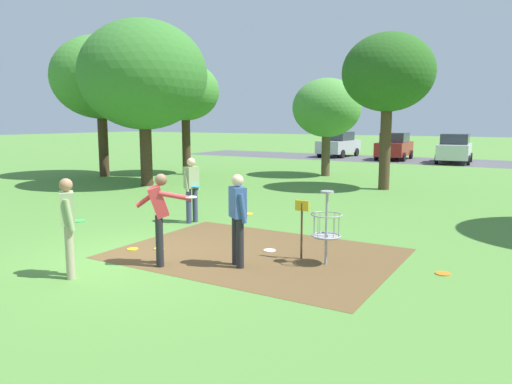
% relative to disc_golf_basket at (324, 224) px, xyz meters
% --- Properties ---
extents(ground_plane, '(160.00, 160.00, 0.00)m').
position_rel_disc_golf_basket_xyz_m(ground_plane, '(-3.21, -1.52, -0.75)').
color(ground_plane, '#518438').
extents(dirt_tee_pad, '(5.45, 3.94, 0.01)m').
position_rel_disc_golf_basket_xyz_m(dirt_tee_pad, '(-1.44, -0.04, -0.75)').
color(dirt_tee_pad, brown).
rests_on(dirt_tee_pad, ground).
extents(disc_golf_basket, '(0.98, 0.58, 1.39)m').
position_rel_disc_golf_basket_xyz_m(disc_golf_basket, '(0.00, 0.00, 0.00)').
color(disc_golf_basket, '#9E9EA3').
rests_on(disc_golf_basket, ground).
extents(player_foreground_watching, '(0.43, 0.49, 1.71)m').
position_rel_disc_golf_basket_xyz_m(player_foreground_watching, '(-4.41, 1.69, 0.21)').
color(player_foreground_watching, '#384260').
rests_on(player_foreground_watching, ground).
extents(player_throwing, '(0.47, 0.45, 1.71)m').
position_rel_disc_golf_basket_xyz_m(player_throwing, '(-1.29, -0.94, 0.21)').
color(player_throwing, '#232328').
rests_on(player_throwing, ground).
extents(player_waiting_left, '(1.10, 0.64, 1.71)m').
position_rel_disc_golf_basket_xyz_m(player_waiting_left, '(-2.57, -1.60, 0.23)').
color(player_waiting_left, '#232328').
rests_on(player_waiting_left, ground).
extents(player_waiting_right, '(0.47, 0.45, 1.71)m').
position_rel_disc_golf_basket_xyz_m(player_waiting_right, '(-3.43, -2.92, 0.21)').
color(player_waiting_right, tan).
rests_on(player_waiting_right, ground).
extents(frisbee_near_basket, '(0.25, 0.25, 0.02)m').
position_rel_disc_golf_basket_xyz_m(frisbee_near_basket, '(-1.30, 0.28, -0.74)').
color(frisbee_near_basket, white).
rests_on(frisbee_near_basket, ground).
extents(frisbee_by_tee, '(0.23, 0.23, 0.02)m').
position_rel_disc_golf_basket_xyz_m(frisbee_by_tee, '(-3.81, -1.09, -0.74)').
color(frisbee_by_tee, gold).
rests_on(frisbee_by_tee, ground).
extents(frisbee_mid_grass, '(0.21, 0.21, 0.02)m').
position_rel_disc_golf_basket_xyz_m(frisbee_mid_grass, '(-3.36, -0.79, -0.74)').
color(frisbee_mid_grass, gold).
rests_on(frisbee_mid_grass, ground).
extents(frisbee_far_left, '(0.26, 0.26, 0.02)m').
position_rel_disc_golf_basket_xyz_m(frisbee_far_left, '(2.05, 0.49, -0.74)').
color(frisbee_far_left, orange).
rests_on(frisbee_far_left, ground).
extents(tree_near_left, '(5.11, 5.11, 6.64)m').
position_rel_disc_golf_basket_xyz_m(tree_near_left, '(-10.57, 6.55, 3.70)').
color(tree_near_left, '#422D1E').
rests_on(tree_near_left, ground).
extents(tree_near_right, '(3.31, 3.31, 5.48)m').
position_rel_disc_golf_basket_xyz_m(tree_near_right, '(-11.78, 10.67, 3.27)').
color(tree_near_right, '#422D1E').
rests_on(tree_near_right, ground).
extents(tree_mid_left, '(3.46, 3.46, 5.94)m').
position_rel_disc_golf_basket_xyz_m(tree_mid_left, '(-1.81, 10.39, 3.66)').
color(tree_mid_left, '#4C3823').
rests_on(tree_mid_left, ground).
extents(tree_mid_center, '(4.53, 4.53, 6.60)m').
position_rel_disc_golf_basket_xyz_m(tree_mid_center, '(-14.71, 8.03, 3.89)').
color(tree_mid_center, '#422D1E').
rests_on(tree_mid_center, ground).
extents(tree_mid_right, '(3.27, 3.27, 4.66)m').
position_rel_disc_golf_basket_xyz_m(tree_mid_right, '(-5.56, 13.58, 2.49)').
color(tree_mid_right, brown).
rests_on(tree_mid_right, ground).
extents(parking_lot_strip, '(36.00, 6.00, 0.01)m').
position_rel_disc_golf_basket_xyz_m(parking_lot_strip, '(-3.21, 25.08, -0.75)').
color(parking_lot_strip, '#4C4C51').
rests_on(parking_lot_strip, ground).
extents(parked_car_leftmost, '(2.15, 4.29, 1.84)m').
position_rel_disc_golf_basket_xyz_m(parked_car_leftmost, '(-9.57, 25.78, 0.17)').
color(parked_car_leftmost, '#B2B7BC').
rests_on(parked_car_leftmost, ground).
extents(parked_car_center_left, '(2.14, 4.28, 1.84)m').
position_rel_disc_golf_basket_xyz_m(parked_car_center_left, '(-5.27, 25.09, 0.17)').
color(parked_car_center_left, maroon).
rests_on(parked_car_center_left, ground).
extents(parked_car_center_right, '(2.19, 4.31, 1.84)m').
position_rel_disc_golf_basket_xyz_m(parked_car_center_right, '(-1.30, 24.31, 0.17)').
color(parked_car_center_right, silver).
rests_on(parked_car_center_right, ground).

